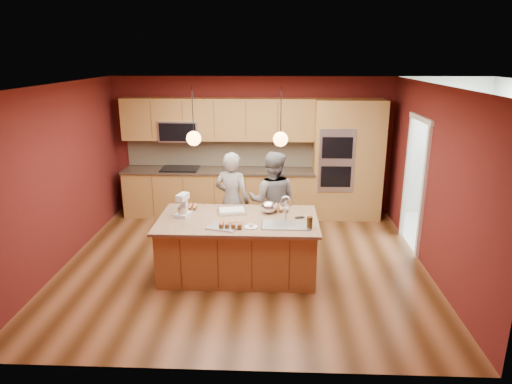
{
  "coord_description": "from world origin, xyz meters",
  "views": [
    {
      "loc": [
        0.45,
        -6.42,
        3.12
      ],
      "look_at": [
        0.19,
        -0.1,
        1.19
      ],
      "focal_mm": 32.0,
      "sensor_mm": 36.0,
      "label": 1
    }
  ],
  "objects_px": {
    "island": "(239,245)",
    "mixing_bowl": "(269,207)",
    "person_right": "(272,201)",
    "stand_mixer": "(183,207)",
    "person_left": "(232,201)"
  },
  "relations": [
    {
      "from": "island",
      "to": "stand_mixer",
      "type": "height_order",
      "value": "island"
    },
    {
      "from": "island",
      "to": "person_right",
      "type": "relative_size",
      "value": 1.4
    },
    {
      "from": "island",
      "to": "mixing_bowl",
      "type": "relative_size",
      "value": 10.05
    },
    {
      "from": "island",
      "to": "mixing_bowl",
      "type": "bearing_deg",
      "value": 32.7
    },
    {
      "from": "island",
      "to": "stand_mixer",
      "type": "bearing_deg",
      "value": 174.14
    },
    {
      "from": "person_left",
      "to": "island",
      "type": "bearing_deg",
      "value": 120.23
    },
    {
      "from": "stand_mixer",
      "to": "mixing_bowl",
      "type": "height_order",
      "value": "stand_mixer"
    },
    {
      "from": "person_left",
      "to": "mixing_bowl",
      "type": "height_order",
      "value": "person_left"
    },
    {
      "from": "person_left",
      "to": "person_right",
      "type": "relative_size",
      "value": 0.99
    },
    {
      "from": "person_left",
      "to": "stand_mixer",
      "type": "distance_m",
      "value": 1.05
    },
    {
      "from": "person_right",
      "to": "stand_mixer",
      "type": "height_order",
      "value": "person_right"
    },
    {
      "from": "person_right",
      "to": "island",
      "type": "bearing_deg",
      "value": 68.22
    },
    {
      "from": "stand_mixer",
      "to": "mixing_bowl",
      "type": "xyz_separation_m",
      "value": [
        1.24,
        0.19,
        -0.05
      ]
    },
    {
      "from": "mixing_bowl",
      "to": "stand_mixer",
      "type": "bearing_deg",
      "value": -171.5
    },
    {
      "from": "person_left",
      "to": "mixing_bowl",
      "type": "xyz_separation_m",
      "value": [
        0.6,
        -0.63,
        0.12
      ]
    }
  ]
}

